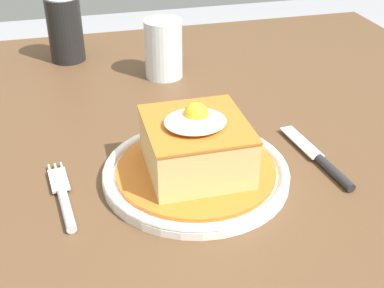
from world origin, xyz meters
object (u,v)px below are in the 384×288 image
main_plate (196,172)px  fork (64,200)px  soda_can (65,29)px  drinking_glass (164,53)px  knife (324,163)px

main_plate → fork: size_ratio=1.69×
main_plate → fork: main_plate is taller
soda_can → drinking_glass: size_ratio=1.18×
main_plate → soda_can: soda_can is taller
knife → soda_can: (-0.31, 0.47, 0.06)m
soda_can → main_plate: bearing=-73.0°
fork → knife: (0.34, -0.01, 0.00)m
main_plate → drinking_glass: bearing=85.3°
soda_can → drinking_glass: soda_can is taller
knife → main_plate: bearing=174.1°
main_plate → fork: (-0.17, -0.01, -0.00)m
fork → knife: size_ratio=0.86×
knife → drinking_glass: (-0.15, 0.35, 0.04)m
knife → drinking_glass: 0.38m
soda_can → knife: bearing=-56.6°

